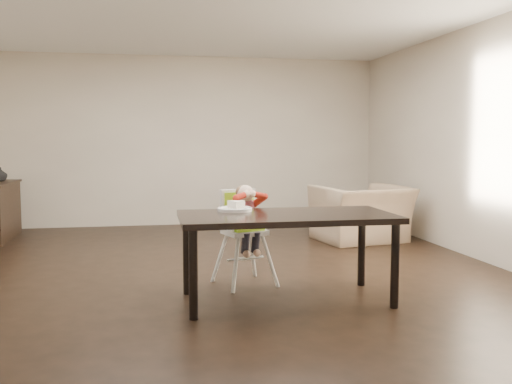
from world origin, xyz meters
TOP-DOWN VIEW (x-y plane):
  - ground at (0.00, 0.00)m, footprint 7.00×7.00m
  - room_walls at (0.00, 0.00)m, footprint 6.02×7.02m
  - dining_table at (0.43, -1.10)m, footprint 1.80×0.90m
  - high_chair at (0.17, -0.47)m, footprint 0.49×0.49m
  - plate at (0.04, -0.83)m, footprint 0.40×0.40m
  - armchair at (2.11, 1.50)m, footprint 1.27×0.94m
  - vase at (-2.78, 2.86)m, footprint 0.20×0.21m

SIDE VIEW (x-z plane):
  - ground at x=0.00m, z-range 0.00..0.00m
  - armchair at x=2.11m, z-range 0.00..1.01m
  - high_chair at x=0.17m, z-range 0.20..1.15m
  - dining_table at x=0.43m, z-range 0.30..1.05m
  - plate at x=0.04m, z-range 0.74..0.82m
  - vase at x=-2.78m, z-range 0.79..0.98m
  - room_walls at x=0.00m, z-range 0.50..3.21m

